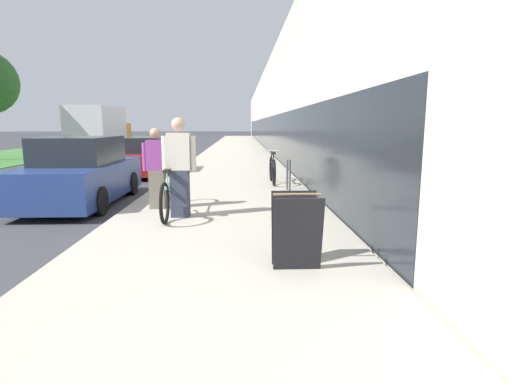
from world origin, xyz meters
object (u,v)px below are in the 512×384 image
(person_rider, at_px, (179,168))
(cruiser_bike_nearest, at_px, (272,170))
(parked_sedan_curbside, at_px, (81,174))
(moving_truck, at_px, (100,131))
(tandem_bicycle, at_px, (173,193))
(person_bystander, at_px, (157,168))
(vintage_roadster_curbside, at_px, (144,158))
(bike_rack_hoop, at_px, (288,172))
(sandwich_board_sign, at_px, (296,230))

(person_rider, relative_size, cruiser_bike_nearest, 1.04)
(parked_sedan_curbside, distance_m, moving_truck, 16.08)
(tandem_bicycle, relative_size, person_bystander, 1.55)
(vintage_roadster_curbside, xyz_separation_m, moving_truck, (-4.93, 9.78, 0.83))
(cruiser_bike_nearest, relative_size, parked_sedan_curbside, 0.42)
(bike_rack_hoop, distance_m, parked_sedan_curbside, 4.98)
(person_bystander, xyz_separation_m, moving_truck, (-6.81, 16.67, 0.49))
(person_rider, bearing_deg, parked_sedan_curbside, 141.11)
(bike_rack_hoop, bearing_deg, vintage_roadster_curbside, 134.22)
(parked_sedan_curbside, xyz_separation_m, vintage_roadster_curbside, (0.14, 5.56, -0.07))
(cruiser_bike_nearest, height_order, sandwich_board_sign, cruiser_bike_nearest)
(cruiser_bike_nearest, relative_size, sandwich_board_sign, 1.95)
(person_bystander, height_order, bike_rack_hoop, person_bystander)
(person_bystander, distance_m, vintage_roadster_curbside, 7.15)
(sandwich_board_sign, relative_size, parked_sedan_curbside, 0.22)
(tandem_bicycle, distance_m, parked_sedan_curbside, 3.02)
(person_bystander, distance_m, cruiser_bike_nearest, 4.34)
(sandwich_board_sign, bearing_deg, vintage_roadster_curbside, 112.20)
(parked_sedan_curbside, height_order, moving_truck, moving_truck)
(tandem_bicycle, distance_m, vintage_roadster_curbside, 7.69)
(parked_sedan_curbside, bearing_deg, person_bystander, -33.23)
(person_rider, height_order, moving_truck, moving_truck)
(tandem_bicycle, relative_size, moving_truck, 0.42)
(cruiser_bike_nearest, relative_size, vintage_roadster_curbside, 0.43)
(bike_rack_hoop, bearing_deg, moving_truck, 123.46)
(moving_truck, bearing_deg, vintage_roadster_curbside, -63.26)
(tandem_bicycle, relative_size, person_rider, 1.39)
(cruiser_bike_nearest, distance_m, vintage_roadster_curbside, 5.68)
(parked_sedan_curbside, bearing_deg, cruiser_bike_nearest, 24.36)
(vintage_roadster_curbside, bearing_deg, bike_rack_hoop, -45.78)
(cruiser_bike_nearest, distance_m, sandwich_board_sign, 6.94)
(bike_rack_hoop, height_order, cruiser_bike_nearest, cruiser_bike_nearest)
(cruiser_bike_nearest, bearing_deg, person_rider, -115.89)
(parked_sedan_curbside, bearing_deg, sandwich_board_sign, -47.78)
(person_rider, distance_m, parked_sedan_curbside, 3.37)
(sandwich_board_sign, bearing_deg, person_bystander, 123.92)
(tandem_bicycle, bearing_deg, moving_truck, 112.82)
(person_rider, relative_size, person_bystander, 1.12)
(bike_rack_hoop, xyz_separation_m, vintage_roadster_curbside, (-4.79, 4.93, -0.03))
(bike_rack_hoop, xyz_separation_m, parked_sedan_curbside, (-4.94, -0.63, 0.04))
(vintage_roadster_curbside, bearing_deg, moving_truck, 116.74)
(parked_sedan_curbside, bearing_deg, bike_rack_hoop, 7.31)
(sandwich_board_sign, bearing_deg, person_rider, 123.08)
(tandem_bicycle, relative_size, sandwich_board_sign, 2.81)
(bike_rack_hoop, distance_m, sandwich_board_sign, 5.49)
(cruiser_bike_nearest, bearing_deg, moving_truck, 125.47)
(vintage_roadster_curbside, bearing_deg, person_bystander, -74.69)
(tandem_bicycle, distance_m, moving_truck, 18.60)
(cruiser_bike_nearest, height_order, vintage_roadster_curbside, vintage_roadster_curbside)
(person_rider, height_order, cruiser_bike_nearest, person_rider)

